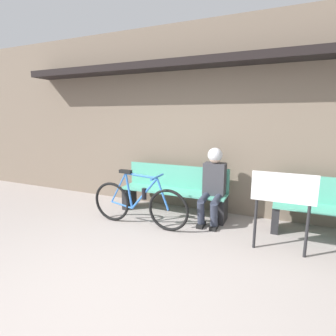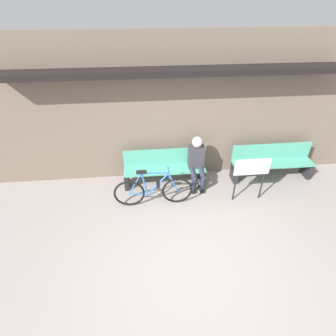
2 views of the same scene
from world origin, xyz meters
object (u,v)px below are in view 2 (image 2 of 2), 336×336
Objects in this scene: park_bench_near at (165,169)px; bicycle at (153,191)px; person_seated at (197,159)px; park_bench_far at (272,163)px; signboard at (252,171)px.

bicycle is at bearing -112.21° from park_bench_near.
person_seated is 1.86m from park_bench_far.
park_bench_near is 0.97× the size of park_bench_far.
park_bench_near is 1.13× the size of bicycle.
park_bench_near is at bearing 156.45° from signboard.
signboard is at bearing -0.84° from bicycle.
person_seated is 1.19m from signboard.
bicycle is 0.86× the size of park_bench_far.
park_bench_near is at bearing 67.79° from bicycle.
bicycle is (-0.29, -0.72, -0.04)m from park_bench_near.
park_bench_near is 2.54m from park_bench_far.
park_bench_near is 1.82× the size of signboard.
bicycle reaches higher than park_bench_near.
park_bench_far is 1.17m from signboard.
person_seated is at bearing 147.41° from signboard.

